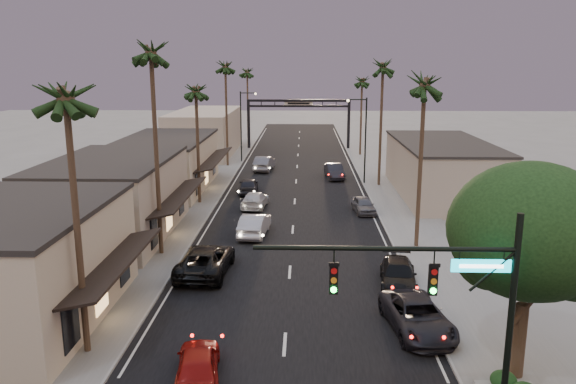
# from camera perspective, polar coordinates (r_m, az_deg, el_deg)

# --- Properties ---
(ground) EXTENTS (200.00, 200.00, 0.00)m
(ground) POSITION_cam_1_polar(r_m,az_deg,el_deg) (54.54, 0.74, -0.21)
(ground) COLOR slate
(ground) RESTS_ON ground
(road) EXTENTS (14.00, 120.00, 0.02)m
(road) POSITION_cam_1_polar(r_m,az_deg,el_deg) (59.41, 0.82, 0.89)
(road) COLOR black
(road) RESTS_ON ground
(sidewalk_left) EXTENTS (5.00, 92.00, 0.12)m
(sidewalk_left) POSITION_cam_1_polar(r_m,az_deg,el_deg) (67.06, -7.24, 2.22)
(sidewalk_left) COLOR slate
(sidewalk_left) RESTS_ON ground
(sidewalk_right) EXTENTS (5.00, 92.00, 0.12)m
(sidewalk_right) POSITION_cam_1_polar(r_m,az_deg,el_deg) (66.83, 9.08, 2.12)
(sidewalk_right) COLOR slate
(sidewalk_right) RESTS_ON ground
(storefront_near) EXTENTS (8.00, 12.00, 5.50)m
(storefront_near) POSITION_cam_1_polar(r_m,az_deg,el_deg) (30.22, -25.86, -6.98)
(storefront_near) COLOR #C0B092
(storefront_near) RESTS_ON ground
(storefront_mid) EXTENTS (8.00, 14.00, 5.50)m
(storefront_mid) POSITION_cam_1_polar(r_m,az_deg,el_deg) (42.57, -17.34, -0.75)
(storefront_mid) COLOR tan
(storefront_mid) RESTS_ON ground
(storefront_far) EXTENTS (8.00, 16.00, 5.00)m
(storefront_far) POSITION_cam_1_polar(r_m,az_deg,el_deg) (57.66, -12.26, 2.75)
(storefront_far) COLOR #C0B092
(storefront_far) RESTS_ON ground
(storefront_dist) EXTENTS (8.00, 20.00, 6.00)m
(storefront_dist) POSITION_cam_1_polar(r_m,az_deg,el_deg) (79.87, -8.38, 6.02)
(storefront_dist) COLOR tan
(storefront_dist) RESTS_ON ground
(building_right) EXTENTS (8.00, 18.00, 5.00)m
(building_right) POSITION_cam_1_polar(r_m,az_deg,el_deg) (55.61, 15.34, 2.22)
(building_right) COLOR tan
(building_right) RESTS_ON ground
(traffic_signal) EXTENTS (8.51, 0.22, 7.80)m
(traffic_signal) POSITION_cam_1_polar(r_m,az_deg,el_deg) (19.22, 16.46, -9.89)
(traffic_signal) COLOR black
(traffic_signal) RESTS_ON ground
(corner_tree) EXTENTS (6.20, 6.20, 8.80)m
(corner_tree) POSITION_cam_1_polar(r_m,az_deg,el_deg) (23.21, 23.56, -4.16)
(corner_tree) COLOR #38281C
(corner_tree) RESTS_ON ground
(arch) EXTENTS (15.20, 0.40, 7.27)m
(arch) POSITION_cam_1_polar(r_m,az_deg,el_deg) (83.39, 1.08, 8.19)
(arch) COLOR black
(arch) RESTS_ON ground
(streetlight_right) EXTENTS (2.13, 0.30, 9.00)m
(streetlight_right) POSITION_cam_1_polar(r_m,az_deg,el_deg) (58.85, 7.62, 5.92)
(streetlight_right) COLOR black
(streetlight_right) RESTS_ON ground
(streetlight_left) EXTENTS (2.13, 0.30, 9.00)m
(streetlight_left) POSITION_cam_1_polar(r_m,az_deg,el_deg) (71.87, -4.59, 7.24)
(streetlight_left) COLOR black
(streetlight_left) RESTS_ON ground
(palm_la) EXTENTS (3.20, 3.20, 13.20)m
(palm_la) POSITION_cam_1_polar(r_m,az_deg,el_deg) (24.05, -21.73, 9.83)
(palm_la) COLOR #38281C
(palm_la) RESTS_ON ground
(palm_lb) EXTENTS (3.20, 3.20, 15.20)m
(palm_lb) POSITION_cam_1_polar(r_m,az_deg,el_deg) (36.37, -13.79, 14.16)
(palm_lb) COLOR #38281C
(palm_lb) RESTS_ON ground
(palm_lc) EXTENTS (3.20, 3.20, 12.20)m
(palm_lc) POSITION_cam_1_polar(r_m,az_deg,el_deg) (50.04, -9.37, 10.56)
(palm_lc) COLOR #38281C
(palm_lc) RESTS_ON ground
(palm_ld) EXTENTS (3.20, 3.20, 14.20)m
(palm_ld) POSITION_cam_1_polar(r_m,az_deg,el_deg) (68.76, -6.39, 12.86)
(palm_ld) COLOR #38281C
(palm_ld) RESTS_ON ground
(palm_ra) EXTENTS (3.20, 3.20, 13.20)m
(palm_ra) POSITION_cam_1_polar(r_m,az_deg,el_deg) (37.93, 13.75, 11.15)
(palm_ra) COLOR #38281C
(palm_ra) RESTS_ON ground
(palm_rb) EXTENTS (3.20, 3.20, 14.20)m
(palm_rb) POSITION_cam_1_polar(r_m,az_deg,el_deg) (57.64, 9.64, 12.77)
(palm_rb) COLOR #38281C
(palm_rb) RESTS_ON ground
(palm_rc) EXTENTS (3.20, 3.20, 12.20)m
(palm_rc) POSITION_cam_1_polar(r_m,az_deg,el_deg) (77.53, 7.55, 11.38)
(palm_rc) COLOR #38281C
(palm_rc) RESTS_ON ground
(palm_far) EXTENTS (3.20, 3.20, 13.20)m
(palm_far) POSITION_cam_1_polar(r_m,az_deg,el_deg) (91.57, -4.17, 12.28)
(palm_far) COLOR #38281C
(palm_far) RESTS_ON ground
(oncoming_red) EXTENTS (2.24, 4.40, 1.43)m
(oncoming_red) POSITION_cam_1_polar(r_m,az_deg,el_deg) (23.60, -9.13, -16.82)
(oncoming_red) COLOR maroon
(oncoming_red) RESTS_ON ground
(oncoming_pickup) EXTENTS (3.11, 6.23, 1.69)m
(oncoming_pickup) POSITION_cam_1_polar(r_m,az_deg,el_deg) (34.28, -8.37, -6.86)
(oncoming_pickup) COLOR black
(oncoming_pickup) RESTS_ON ground
(oncoming_silver) EXTENTS (2.19, 5.09, 1.63)m
(oncoming_silver) POSITION_cam_1_polar(r_m,az_deg,el_deg) (41.41, -3.44, -3.31)
(oncoming_silver) COLOR #AAAAAF
(oncoming_silver) RESTS_ON ground
(oncoming_white) EXTENTS (2.43, 4.95, 1.38)m
(oncoming_white) POSITION_cam_1_polar(r_m,az_deg,el_deg) (49.39, -3.38, -0.79)
(oncoming_white) COLOR #BABABA
(oncoming_white) RESTS_ON ground
(oncoming_dgrey) EXTENTS (2.06, 4.61, 1.54)m
(oncoming_dgrey) POSITION_cam_1_polar(r_m,az_deg,el_deg) (54.81, -4.03, 0.65)
(oncoming_dgrey) COLOR black
(oncoming_dgrey) RESTS_ON ground
(oncoming_grey_far) EXTENTS (2.37, 5.37, 1.71)m
(oncoming_grey_far) POSITION_cam_1_polar(r_m,az_deg,el_deg) (66.48, -2.46, 2.92)
(oncoming_grey_far) COLOR #57575D
(oncoming_grey_far) RESTS_ON ground
(curbside_near) EXTENTS (3.25, 5.76, 1.52)m
(curbside_near) POSITION_cam_1_polar(r_m,az_deg,el_deg) (27.71, 12.99, -12.19)
(curbside_near) COLOR black
(curbside_near) RESTS_ON ground
(curbside_black) EXTENTS (2.49, 5.05, 1.41)m
(curbside_black) POSITION_cam_1_polar(r_m,az_deg,el_deg) (32.71, 11.13, -8.22)
(curbside_black) COLOR black
(curbside_black) RESTS_ON ground
(curbside_grey) EXTENTS (2.07, 4.11, 1.34)m
(curbside_grey) POSITION_cam_1_polar(r_m,az_deg,el_deg) (47.99, 7.67, -1.32)
(curbside_grey) COLOR #4F5054
(curbside_grey) RESTS_ON ground
(curbside_far) EXTENTS (2.20, 4.98, 1.59)m
(curbside_far) POSITION_cam_1_polar(r_m,az_deg,el_deg) (62.04, 4.72, 2.10)
(curbside_far) COLOR black
(curbside_far) RESTS_ON ground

